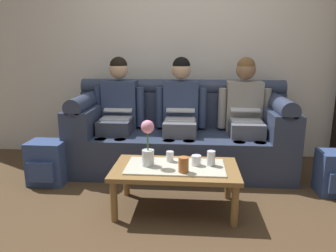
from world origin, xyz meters
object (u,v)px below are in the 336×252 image
at_px(person_left, 118,109).
at_px(backpack_right, 334,173).
at_px(cup_near_left, 170,156).
at_px(cup_far_left, 184,165).
at_px(coffee_table, 175,172).
at_px(cup_near_right, 211,158).
at_px(cup_far_center, 196,160).
at_px(person_middle, 181,110).
at_px(backpack_left, 48,163).
at_px(couch, 180,135).
at_px(flower_vase, 148,143).
at_px(person_right, 245,111).

height_order(person_left, backpack_right, person_left).
relative_size(cup_near_left, cup_far_left, 0.72).
bearing_deg(person_left, coffee_table, -54.83).
bearing_deg(cup_near_right, cup_far_center, -177.41).
height_order(person_middle, cup_near_left, person_middle).
height_order(cup_near_right, cup_far_center, cup_near_right).
xyz_separation_m(cup_near_left, cup_far_left, (0.12, -0.23, 0.02)).
xyz_separation_m(person_middle, cup_far_left, (0.07, -1.11, -0.22)).
relative_size(coffee_table, cup_far_left, 8.45).
bearing_deg(cup_near_left, cup_far_center, -18.77).
bearing_deg(person_left, cup_near_left, -53.88).
height_order(coffee_table, backpack_left, backpack_left).
relative_size(cup_near_left, backpack_right, 0.22).
bearing_deg(couch, coffee_table, -90.00).
xyz_separation_m(flower_vase, backpack_left, (-1.07, 0.44, -0.36)).
xyz_separation_m(coffee_table, cup_far_left, (0.07, -0.13, 0.11)).
xyz_separation_m(cup_far_left, backpack_left, (-1.36, 0.56, -0.23)).
distance_m(person_right, cup_far_left, 1.29).
distance_m(couch, cup_near_right, 0.99).
distance_m(cup_far_center, backpack_left, 1.53).
relative_size(person_left, cup_near_left, 14.04).
height_order(couch, coffee_table, couch).
bearing_deg(cup_near_right, backpack_right, 18.20).
xyz_separation_m(person_right, cup_far_left, (-0.62, -1.11, -0.22)).
height_order(person_middle, coffee_table, person_middle).
xyz_separation_m(person_right, coffee_table, (-0.69, -0.98, -0.33)).
xyz_separation_m(person_left, backpack_left, (-0.60, -0.54, -0.45)).
height_order(coffee_table, cup_far_center, cup_far_center).
distance_m(person_middle, coffee_table, 1.03).
bearing_deg(person_right, cup_far_left, -119.28).
height_order(person_left, person_right, same).
xyz_separation_m(person_right, backpack_right, (0.74, -0.57, -0.46)).
distance_m(cup_near_left, cup_far_center, 0.23).
bearing_deg(cup_far_left, person_left, 124.45).
relative_size(person_middle, backpack_left, 2.86).
relative_size(flower_vase, backpack_left, 0.88).
bearing_deg(coffee_table, person_right, 54.82).
relative_size(couch, person_right, 1.90).
relative_size(cup_far_left, backpack_left, 0.28).
distance_m(coffee_table, backpack_left, 1.36).
xyz_separation_m(cup_near_right, cup_far_left, (-0.22, -0.16, -0.00)).
relative_size(person_left, cup_near_right, 10.02).
relative_size(person_right, backpack_right, 3.08).
bearing_deg(cup_near_right, cup_far_left, -143.21).
bearing_deg(person_left, person_middle, -0.01).
bearing_deg(cup_far_left, person_right, 60.72).
height_order(cup_far_center, cup_far_left, cup_far_left).
relative_size(couch, flower_vase, 6.18).
distance_m(person_left, backpack_left, 0.92).
bearing_deg(backpack_left, person_right, 15.38).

